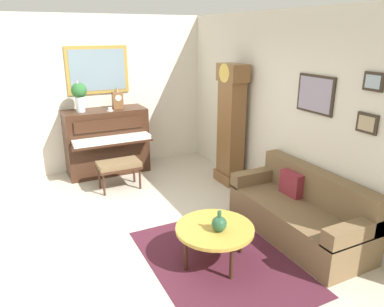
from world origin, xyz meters
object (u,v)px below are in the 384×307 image
Objects in this scene: coffee_table at (215,230)px; flower_vase at (79,94)px; grandfather_clock at (231,128)px; green_jug at (219,224)px; mantel_clock at (118,99)px; teacup at (110,110)px; piano at (107,141)px; piano_bench at (119,166)px; couch at (300,212)px.

coffee_table is 1.52× the size of flower_vase.
grandfather_clock is 2.31× the size of coffee_table.
coffee_table is at bearing -178.35° from green_jug.
mantel_clock is at bearing 89.96° from flower_vase.
flower_vase reaches higher than teacup.
piano reaches higher than green_jug.
flower_vase is at bearing -155.43° from piano_bench.
teacup is (0.14, -0.18, -0.15)m from mantel_clock.
green_jug is (2.56, 0.41, 0.12)m from piano_bench.
green_jug reaches higher than coffee_table.
piano is 3.79× the size of mantel_clock.
mantel_clock is (-1.39, -1.53, 0.39)m from grandfather_clock.
grandfather_clock is 2.48m from green_jug.
coffee_table is 2.32× the size of mantel_clock.
green_jug is (3.39, 0.14, -0.83)m from mantel_clock.
piano_bench is 0.80× the size of coffee_table.
piano is 2.06× the size of piano_bench.
couch is 3.72m from mantel_clock.
couch is at bearing 23.13° from mantel_clock.
piano_bench is 1.29m from mantel_clock.
piano is 0.86m from piano_bench.
piano_bench is at bearing -170.64° from coffee_table.
piano_bench is 2.50m from coffee_table.
mantel_clock is (0.00, 0.24, 0.76)m from piano.
flower_vase reaches higher than coffee_table.
flower_vase reaches higher than piano.
teacup is at bearing -126.01° from grandfather_clock.
teacup reaches higher than piano.
piano_bench is 2.97m from couch.
mantel_clock reaches higher than piano_bench.
mantel_clock reaches higher than coffee_table.
mantel_clock is at bearing 89.56° from piano.
piano_bench is 6.03× the size of teacup.
piano reaches higher than couch.
couch is at bearing 34.38° from piano_bench.
couch is 2.16× the size of coffee_table.
coffee_table is (2.47, 0.41, -0.00)m from piano_bench.
flower_vase is (-1.39, -2.18, 0.53)m from grandfather_clock.
grandfather_clock is at bearing 47.72° from mantel_clock.
piano_bench is 1.43m from flower_vase.
mantel_clock is 3.49m from green_jug.
grandfather_clock is (0.55, 1.80, 0.56)m from piano_bench.
piano is at bearing -157.34° from teacup.
flower_vase is (-0.84, -0.38, 1.09)m from piano_bench.
green_jug is at bearing 13.14° from flower_vase.
teacup is (-3.14, -1.59, 0.90)m from couch.
piano_bench is 2.59m from green_jug.
coffee_table is (0.02, -1.27, 0.09)m from couch.
teacup reaches higher than couch.
flower_vase is 5.00× the size of teacup.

